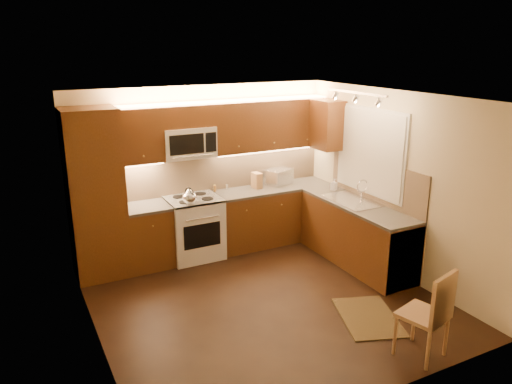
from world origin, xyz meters
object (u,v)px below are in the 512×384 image
toaster_oven (278,177)px  knife_block (257,180)px  stove (194,228)px  kettle (189,195)px  dining_chair (423,313)px  sink (352,196)px  microwave (188,142)px  soap_bottle (334,184)px

toaster_oven → knife_block: size_ratio=1.67×
stove → knife_block: bearing=5.4°
knife_block → toaster_oven: bearing=2.8°
kettle → toaster_oven: (1.64, 0.37, -0.02)m
stove → kettle: size_ratio=3.82×
toaster_oven → knife_block: bearing=164.2°
stove → kettle: 0.64m
toaster_oven → knife_block: (-0.41, -0.04, -0.00)m
kettle → dining_chair: 3.46m
sink → dining_chair: 2.45m
microwave → dining_chair: size_ratio=0.79×
soap_bottle → knife_block: bearing=124.8°
sink → toaster_oven: toaster_oven is taller
stove → soap_bottle: 2.24m
toaster_oven → knife_block: same height
sink → toaster_oven: bearing=111.2°
stove → sink: size_ratio=1.07×
sink → dining_chair: size_ratio=0.89×
kettle → knife_block: bearing=-8.6°
kettle → sink: bearing=-46.4°
soap_bottle → dining_chair: bearing=-131.0°
kettle → soap_bottle: kettle is taller
sink → dining_chair: (-0.82, -2.25, -0.49)m
knife_block → dining_chair: knife_block is taller
stove → toaster_oven: (1.51, 0.14, 0.56)m
kettle → dining_chair: size_ratio=0.25×
microwave → toaster_oven: (1.51, 0.01, -0.70)m
stove → dining_chair: size_ratio=0.96×
microwave → kettle: (-0.13, -0.36, -0.68)m
microwave → stove: bearing=-90.0°
microwave → soap_bottle: 2.33m
stove → microwave: (0.00, 0.14, 1.26)m
microwave → dining_chair: bearing=-71.4°
microwave → toaster_oven: 1.66m
toaster_oven → dining_chair: (-0.33, -3.52, -0.54)m
stove → knife_block: 1.24m
sink → kettle: kettle is taller
sink → soap_bottle: 0.60m
sink → toaster_oven: (-0.49, 1.27, 0.05)m
microwave → sink: 2.48m
stove → knife_block: (1.10, 0.10, 0.56)m
toaster_oven → soap_bottle: 0.91m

